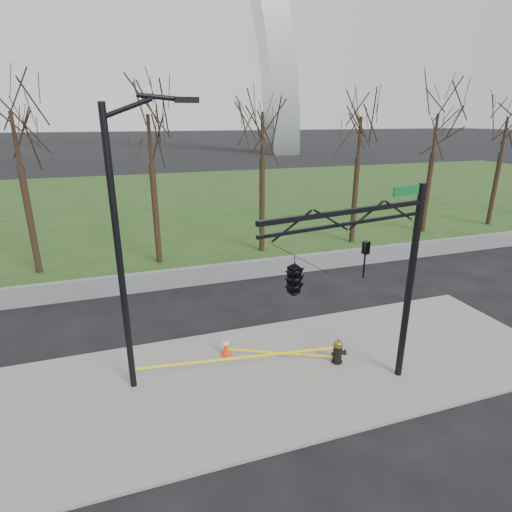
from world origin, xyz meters
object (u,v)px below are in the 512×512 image
object	(u,v)px
fire_hydrant	(338,352)
traffic_signal_mast	(320,270)
traffic_cone	(226,346)
street_light	(126,236)

from	to	relation	value
fire_hydrant	traffic_signal_mast	size ratio (longest dim) A/B	0.14
fire_hydrant	traffic_cone	size ratio (longest dim) A/B	1.36
street_light	traffic_signal_mast	size ratio (longest dim) A/B	1.37
traffic_cone	street_light	world-z (taller)	street_light
fire_hydrant	traffic_signal_mast	distance (m)	4.39
traffic_signal_mast	traffic_cone	bearing A→B (deg)	105.78
fire_hydrant	street_light	bearing A→B (deg)	-173.27
traffic_cone	street_light	xyz separation A→B (m)	(-2.79, -0.74, 4.28)
fire_hydrant	street_light	size ratio (longest dim) A/B	0.10
fire_hydrant	street_light	distance (m)	7.46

